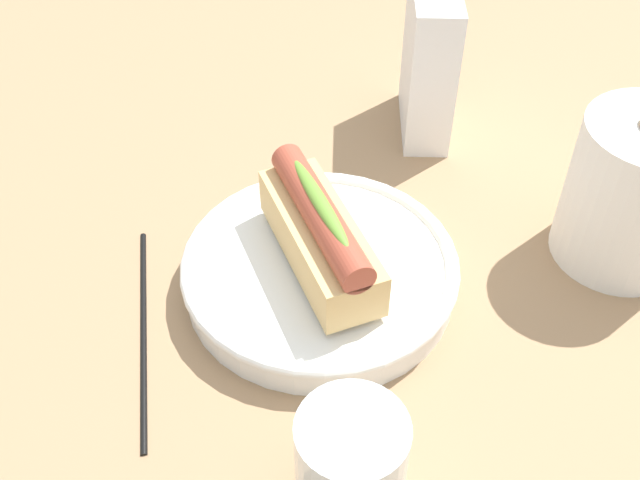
% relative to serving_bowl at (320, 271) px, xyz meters
% --- Properties ---
extents(ground_plane, '(2.40, 2.40, 0.00)m').
position_rel_serving_bowl_xyz_m(ground_plane, '(0.02, 0.01, -0.02)').
color(ground_plane, '#9E7A56').
extents(serving_bowl, '(0.23, 0.23, 0.03)m').
position_rel_serving_bowl_xyz_m(serving_bowl, '(0.00, 0.00, 0.00)').
color(serving_bowl, white).
rests_on(serving_bowl, ground_plane).
extents(hotdog_front, '(0.16, 0.07, 0.06)m').
position_rel_serving_bowl_xyz_m(hotdog_front, '(0.00, 0.00, 0.04)').
color(hotdog_front, '#DBB270').
rests_on(hotdog_front, serving_bowl).
extents(water_glass, '(0.07, 0.07, 0.09)m').
position_rel_serving_bowl_xyz_m(water_glass, '(0.19, -0.02, 0.02)').
color(water_glass, white).
rests_on(water_glass, ground_plane).
extents(paper_towel_roll, '(0.11, 0.11, 0.13)m').
position_rel_serving_bowl_xyz_m(paper_towel_roll, '(0.02, 0.26, 0.05)').
color(paper_towel_roll, white).
rests_on(paper_towel_roll, ground_plane).
extents(napkin_box, '(0.12, 0.07, 0.15)m').
position_rel_serving_bowl_xyz_m(napkin_box, '(-0.20, 0.15, 0.06)').
color(napkin_box, white).
rests_on(napkin_box, ground_plane).
extents(chopstick_near, '(0.22, 0.02, 0.01)m').
position_rel_serving_bowl_xyz_m(chopstick_near, '(0.02, -0.15, -0.01)').
color(chopstick_near, black).
rests_on(chopstick_near, ground_plane).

